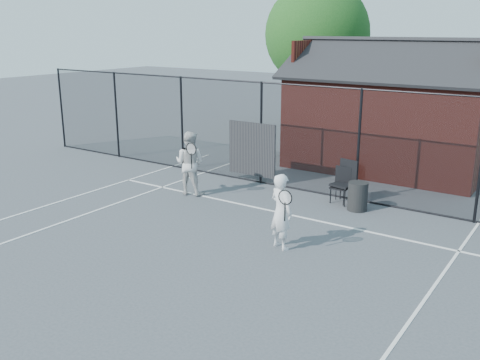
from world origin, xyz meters
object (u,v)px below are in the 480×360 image
Objects in this scene: clubhouse at (391,119)px; player_back at (190,163)px; chair_right at (340,186)px; waste_bin at (358,196)px; player_front at (281,211)px; chair_left at (343,183)px.

player_back is at bearing -120.57° from clubhouse.
clubhouse is at bearing 59.43° from player_back.
waste_bin is at bearing -27.96° from chair_right.
player_back is at bearing -157.91° from chair_right.
waste_bin is (4.39, 1.29, -0.52)m from player_back.
clubhouse is 4.03× the size of player_front.
chair_left is 0.65m from waste_bin.
player_front reaches higher than waste_bin.
player_back reaches higher than player_front.
clubhouse reaches higher than waste_bin.
player_front is at bearing -76.27° from chair_left.
waste_bin is at bearing -18.87° from chair_left.
player_back is at bearing -163.59° from waste_bin.
player_front is 3.54m from chair_right.
waste_bin is at bearing 16.41° from player_back.
player_back is (-3.55, -6.01, -0.72)m from clubhouse.
chair_right is at bearing 23.11° from player_back.
chair_left is 1.21× the size of chair_right.
waste_bin is (0.62, -0.32, -0.10)m from chair_right.
player_front is 0.91× the size of player_back.
clubhouse is 3.68× the size of player_back.
chair_right is at bearing 93.63° from player_front.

